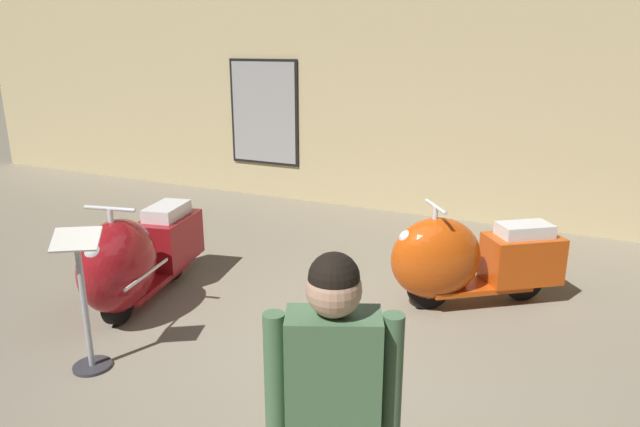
{
  "coord_description": "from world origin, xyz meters",
  "views": [
    {
      "loc": [
        1.55,
        -3.56,
        2.31
      ],
      "look_at": [
        -0.62,
        1.02,
        0.8
      ],
      "focal_mm": 31.79,
      "sensor_mm": 36.0,
      "label": 1
    }
  ],
  "objects_px": {
    "scooter_0": "(136,258)",
    "scooter_1": "(462,260)",
    "info_stanchion": "(86,313)",
    "visitor_0": "(333,411)"
  },
  "relations": [
    {
      "from": "scooter_1",
      "to": "scooter_0",
      "type": "bearing_deg",
      "value": -10.72
    },
    {
      "from": "scooter_0",
      "to": "scooter_1",
      "type": "distance_m",
      "value": 2.96
    },
    {
      "from": "scooter_0",
      "to": "info_stanchion",
      "type": "distance_m",
      "value": 1.04
    },
    {
      "from": "scooter_1",
      "to": "info_stanchion",
      "type": "bearing_deg",
      "value": 8.42
    },
    {
      "from": "scooter_1",
      "to": "visitor_0",
      "type": "bearing_deg",
      "value": 55.37
    },
    {
      "from": "scooter_0",
      "to": "info_stanchion",
      "type": "height_order",
      "value": "info_stanchion"
    },
    {
      "from": "scooter_1",
      "to": "info_stanchion",
      "type": "relative_size",
      "value": 1.45
    },
    {
      "from": "scooter_0",
      "to": "info_stanchion",
      "type": "relative_size",
      "value": 1.64
    },
    {
      "from": "scooter_1",
      "to": "visitor_0",
      "type": "xyz_separation_m",
      "value": [
        0.11,
        -3.13,
        0.47
      ]
    },
    {
      "from": "visitor_0",
      "to": "info_stanchion",
      "type": "height_order",
      "value": "visitor_0"
    }
  ]
}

